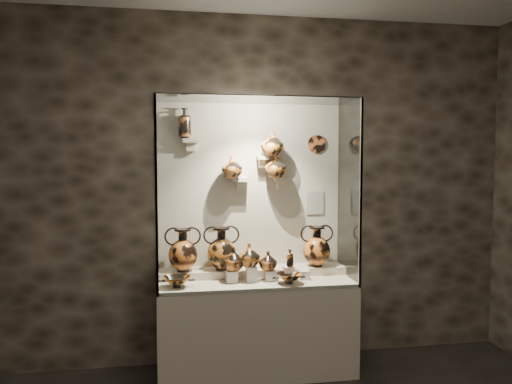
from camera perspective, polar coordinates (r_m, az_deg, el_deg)
The scene contains 35 objects.
wall_back at distance 4.63m, azimuth -0.66°, elevation 0.23°, with size 5.00×0.02×3.20m, color #2D251C.
plinth at distance 4.56m, azimuth 0.01°, elevation -15.27°, with size 1.70×0.60×0.80m, color beige.
front_tier at distance 4.44m, azimuth 0.01°, elevation -10.20°, with size 1.68×0.58×0.03m, color beige.
rear_tier at distance 4.60m, azimuth -0.36°, elevation -9.25°, with size 1.70×0.25×0.10m, color beige.
back_panel at distance 4.62m, azimuth -0.65°, elevation 0.23°, with size 1.70×0.03×1.60m, color beige.
glass_front at distance 4.02m, azimuth 0.72°, elevation -0.33°, with size 1.70×0.01×1.60m, color white.
glass_left at distance 4.25m, azimuth -11.29°, elevation -0.17°, with size 0.01×0.60×1.60m, color white.
glass_right at distance 4.53m, azimuth 10.61°, elevation 0.09°, with size 0.01×0.60×1.60m, color white.
glass_top at distance 4.33m, azimuth 0.01°, elevation 10.52°, with size 1.70×0.60×0.01m, color white.
frame_post_left at distance 3.97m, azimuth -11.32°, elevation -0.47°, with size 0.02×0.02×1.60m, color gray.
frame_post_right at distance 4.26m, azimuth 11.88°, elevation -0.17°, with size 0.02×0.02×1.60m, color gray.
pedestal_a at distance 4.34m, azimuth -2.78°, elevation -9.64°, with size 0.09×0.09×0.10m, color silver.
pedestal_b at distance 4.36m, azimuth -0.53°, elevation -9.37°, with size 0.09×0.09×0.13m, color silver.
pedestal_c at distance 4.40m, azimuth 1.68°, elevation -9.53°, with size 0.09×0.09×0.09m, color silver.
pedestal_d at distance 4.43m, azimuth 3.74°, elevation -9.24°, with size 0.09×0.09×0.12m, color silver.
pedestal_e at distance 4.47m, azimuth 5.51°, elevation -9.40°, with size 0.09×0.09×0.08m, color silver.
bracket_ul at distance 4.49m, azimuth -7.49°, elevation 5.83°, with size 0.14×0.12×0.04m, color beige.
bracket_ca at distance 4.53m, azimuth -1.75°, elevation 1.42°, with size 0.14×0.12×0.04m, color beige.
bracket_cb at distance 4.56m, azimuth 0.74°, elevation 3.95°, with size 0.10×0.12×0.04m, color beige.
bracket_cc at distance 4.60m, azimuth 2.94°, elevation 1.45°, with size 0.14×0.12×0.04m, color beige.
amphora_left at distance 4.46m, azimuth -8.36°, elevation -6.56°, with size 0.30×0.30×0.38m, color #C46525, non-canonical shape.
amphora_mid at distance 4.47m, azimuth -3.97°, elevation -6.46°, with size 0.31×0.31×0.38m, color #BF6921, non-canonical shape.
amphora_right at distance 4.65m, azimuth 6.95°, elevation -6.17°, with size 0.30×0.30×0.37m, color #C46525, non-canonical shape.
jug_a at distance 4.33m, azimuth -2.58°, elevation -7.70°, with size 0.18×0.18×0.19m, color #C46525.
jug_b at distance 4.34m, azimuth -0.79°, elevation -7.23°, with size 0.19×0.19×0.20m, color #BF6921.
jug_c at distance 4.38m, azimuth 1.38°, elevation -7.87°, with size 0.16×0.16×0.17m, color #C46525.
lekythos_small at distance 4.38m, azimuth 3.89°, elevation -7.43°, with size 0.07×0.07×0.17m, color #BF6921, non-canonical shape.
kylix_left at distance 4.23m, azimuth -9.03°, elevation -9.96°, with size 0.29×0.24×0.11m, color #BF6921, non-canonical shape.
kylix_right at distance 4.31m, azimuth 3.79°, elevation -9.70°, with size 0.27×0.23×0.11m, color #C46525, non-canonical shape.
lekythos_tall at distance 4.49m, azimuth -8.15°, elevation 7.99°, with size 0.12×0.12×0.30m, color #C46525, non-canonical shape.
ovoid_vase_a at distance 4.47m, azimuth -2.77°, elevation 2.87°, with size 0.19×0.19×0.20m, color #BF6921.
ovoid_vase_b at distance 4.52m, azimuth 1.87°, elevation 5.55°, with size 0.21×0.21×0.22m, color #BF6921.
ovoid_vase_c at distance 4.53m, azimuth 2.26°, elevation 2.98°, with size 0.20×0.20×0.21m, color #BF6921.
wall_plate at distance 4.73m, azimuth 6.95°, elevation 5.46°, with size 0.17×0.17×0.02m, color #BA5624.
info_placard at distance 4.75m, azimuth 6.77°, elevation -1.25°, with size 0.16×0.01×0.22m, color beige.
Camera 1 is at (-0.73, -2.06, 1.90)m, focal length 35.00 mm.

